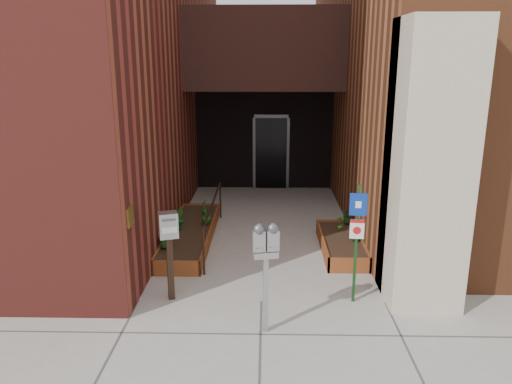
{
  "coord_description": "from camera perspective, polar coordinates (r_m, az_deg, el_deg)",
  "views": [
    {
      "loc": [
        0.08,
        -7.33,
        3.84
      ],
      "look_at": [
        -0.13,
        1.8,
        1.35
      ],
      "focal_mm": 35.0,
      "sensor_mm": 36.0,
      "label": 1
    }
  ],
  "objects": [
    {
      "name": "shrub_left_c",
      "position": [
        10.98,
        -5.74,
        -2.58
      ],
      "size": [
        0.3,
        0.3,
        0.38
      ],
      "primitive_type": "imported",
      "rotation": [
        0.0,
        0.0,
        3.85
      ],
      "color": "#1C5618",
      "rests_on": "planter_left"
    },
    {
      "name": "shrub_right_a",
      "position": [
        10.12,
        11.32,
        -4.43
      ],
      "size": [
        0.22,
        0.22,
        0.36
      ],
      "primitive_type": "imported",
      "rotation": [
        0.0,
        0.0,
        1.48
      ],
      "color": "#1D5016",
      "rests_on": "planter_right"
    },
    {
      "name": "shrub_left_b",
      "position": [
        10.75,
        -8.77,
        -3.0
      ],
      "size": [
        0.28,
        0.28,
        0.4
      ],
      "primitive_type": "imported",
      "rotation": [
        0.0,
        0.0,
        1.9
      ],
      "color": "#1B5E1C",
      "rests_on": "planter_left"
    },
    {
      "name": "planter_left",
      "position": [
        10.82,
        -7.49,
        -4.9
      ],
      "size": [
        0.9,
        3.6,
        0.3
      ],
      "color": "brown",
      "rests_on": "ground"
    },
    {
      "name": "payment_dropbox",
      "position": [
        8.05,
        -9.94,
        -5.13
      ],
      "size": [
        0.35,
        0.3,
        1.48
      ],
      "color": "black",
      "rests_on": "ground"
    },
    {
      "name": "shrub_right_b",
      "position": [
        10.64,
        9.59,
        -3.49
      ],
      "size": [
        0.17,
        0.17,
        0.31
      ],
      "primitive_type": "imported",
      "rotation": [
        0.0,
        0.0,
        3.18
      ],
      "color": "#26631C",
      "rests_on": "planter_right"
    },
    {
      "name": "shrub_right_c",
      "position": [
        11.11,
        10.4,
        -2.74
      ],
      "size": [
        0.33,
        0.33,
        0.3
      ],
      "primitive_type": "imported",
      "rotation": [
        0.0,
        0.0,
        4.47
      ],
      "color": "#175016",
      "rests_on": "planter_right"
    },
    {
      "name": "parking_meter",
      "position": [
        6.92,
        1.12,
        -6.47
      ],
      "size": [
        0.38,
        0.21,
        1.65
      ],
      "color": "#99999B",
      "rests_on": "ground"
    },
    {
      "name": "planter_right",
      "position": [
        10.34,
        9.71,
        -5.96
      ],
      "size": [
        0.8,
        2.2,
        0.3
      ],
      "color": "brown",
      "rests_on": "ground"
    },
    {
      "name": "shrub_left_d",
      "position": [
        11.58,
        -5.98,
        -1.72
      ],
      "size": [
        0.2,
        0.2,
        0.34
      ],
      "primitive_type": "imported",
      "rotation": [
        0.0,
        0.0,
        4.86
      ],
      "color": "#1C6320",
      "rests_on": "planter_left"
    },
    {
      "name": "shrub_left_a",
      "position": [
        9.73,
        -10.27,
        -5.06
      ],
      "size": [
        0.51,
        0.51,
        0.4
      ],
      "primitive_type": "imported",
      "rotation": [
        0.0,
        0.0,
        0.8
      ],
      "color": "#1D631C",
      "rests_on": "planter_left"
    },
    {
      "name": "ground",
      "position": [
        8.28,
        0.61,
        -12.38
      ],
      "size": [
        80.0,
        80.0,
        0.0
      ],
      "primitive_type": "plane",
      "color": "#9E9991",
      "rests_on": "ground"
    },
    {
      "name": "handrail",
      "position": [
        10.51,
        -4.94,
        -1.9
      ],
      "size": [
        0.04,
        3.34,
        0.9
      ],
      "color": "black",
      "rests_on": "ground"
    },
    {
      "name": "architecture",
      "position": [
        14.27,
        0.24,
        19.87
      ],
      "size": [
        20.0,
        14.6,
        10.0
      ],
      "color": "maroon",
      "rests_on": "ground"
    },
    {
      "name": "sign_post",
      "position": [
        7.94,
        11.45,
        -4.44
      ],
      "size": [
        0.27,
        0.07,
        1.96
      ],
      "color": "#143714",
      "rests_on": "ground"
    }
  ]
}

